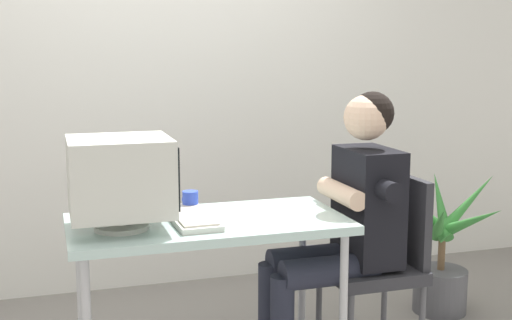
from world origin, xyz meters
name	(u,v)px	position (x,y,z in m)	size (l,w,h in m)	color
wall_back	(201,46)	(0.30, 1.40, 1.50)	(8.00, 0.10, 3.00)	silver
desk	(208,234)	(0.00, 0.00, 0.69)	(1.19, 0.61, 0.75)	#B7B7BC
crt_monitor	(121,177)	(-0.37, -0.05, 0.97)	(0.42, 0.38, 0.38)	silver
keyboard	(191,217)	(-0.08, 0.01, 0.77)	(0.18, 0.46, 0.03)	silver
office_chair	(383,256)	(0.87, 0.05, 0.49)	(0.43, 0.43, 0.88)	#4C4C51
person_seated	(346,217)	(0.67, 0.05, 0.70)	(0.75, 0.57, 1.29)	black
potted_plant	(441,255)	(1.44, 0.41, 0.33)	(0.68, 0.72, 0.81)	#4C4C51
desk_mug	(190,201)	(-0.04, 0.18, 0.80)	(0.07, 0.08, 0.09)	blue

